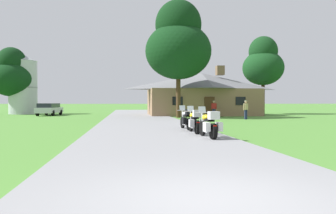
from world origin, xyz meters
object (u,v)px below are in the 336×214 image
Objects in this scene: tree_by_lodge_front at (178,43)px; parked_silver_suv_far_left at (49,109)px; motorcycle_silver_farthest_in_row at (187,119)px; bystander_tan_shirt_beside_signpost at (246,109)px; tree_left_far at (12,74)px; motorcycle_yellow_second_in_row at (195,122)px; tree_right_of_lodge at (263,63)px; motorcycle_yellow_nearest_to_camera at (209,125)px; metal_silo_distant at (23,84)px; bystander_red_shirt_near_lodge at (214,108)px.

tree_by_lodge_front is 16.84m from parked_silver_suv_far_left.
motorcycle_silver_farthest_in_row is 12.90m from bystander_tan_shirt_beside_signpost.
tree_by_lodge_front reaches higher than tree_left_far.
parked_silver_suv_far_left is (-13.89, 6.88, -6.57)m from tree_by_lodge_front.
tree_right_of_lodge is at bearing 59.76° from motorcycle_yellow_second_in_row.
motorcycle_yellow_nearest_to_camera is 0.44× the size of parked_silver_suv_far_left.
bystander_tan_shirt_beside_signpost is 15.21m from tree_right_of_lodge.
tree_left_far is at bearing -58.32° from bystander_tan_shirt_beside_signpost.
motorcycle_yellow_second_in_row is (-0.15, 2.20, 0.00)m from motorcycle_yellow_nearest_to_camera.
metal_silo_distant reaches higher than motorcycle_yellow_second_in_row.
tree_left_far is 1.10× the size of metal_silo_distant.
motorcycle_yellow_second_in_row is 18.17m from tree_by_lodge_front.
motorcycle_yellow_second_in_row is 0.18× the size of tree_by_lodge_front.
bystander_red_shirt_near_lodge is 0.20× the size of tree_left_far.
motorcycle_yellow_nearest_to_camera is 0.21× the size of tree_right_of_lodge.
bystander_red_shirt_near_lodge is 1.00× the size of bystander_tan_shirt_beside_signpost.
motorcycle_yellow_second_in_row is 1.24× the size of bystander_red_shirt_near_lodge.
tree_right_of_lodge reaches higher than metal_silo_distant.
motorcycle_silver_farthest_in_row is (0.01, 2.13, 0.00)m from motorcycle_yellow_second_in_row.
metal_silo_distant is at bearing 117.08° from motorcycle_silver_farthest_in_row.
parked_silver_suv_far_left is at bearing 153.65° from tree_by_lodge_front.
parked_silver_suv_far_left is (4.43, -5.28, -3.07)m from metal_silo_distant.
tree_left_far is 1.78× the size of parked_silver_suv_far_left.
parked_silver_suv_far_left is (-12.18, 25.84, 0.17)m from motorcycle_yellow_nearest_to_camera.
tree_by_lodge_front is at bearing -154.23° from bystander_red_shirt_near_lodge.
tree_by_lodge_front is at bearing 83.04° from motorcycle_yellow_second_in_row.
motorcycle_silver_farthest_in_row is at bearing -92.72° from bystander_red_shirt_near_lodge.
bystander_tan_shirt_beside_signpost is 9.32m from tree_by_lodge_front.
tree_right_of_lodge is at bearing -7.16° from metal_silo_distant.
bystander_red_shirt_near_lodge reaches higher than parked_silver_suv_far_left.
bystander_tan_shirt_beside_signpost is 28.91m from metal_silo_distant.
metal_silo_distant is at bearing 113.89° from motorcycle_yellow_nearest_to_camera.
metal_silo_distant is (-22.10, 11.63, 2.90)m from bystander_red_shirt_near_lodge.
tree_by_lodge_front reaches higher than metal_silo_distant.
motorcycle_silver_farthest_in_row is at bearing -58.43° from metal_silo_distant.
motorcycle_silver_farthest_in_row is (-0.14, 4.33, 0.00)m from motorcycle_yellow_nearest_to_camera.
motorcycle_yellow_nearest_to_camera is 0.18× the size of tree_by_lodge_front.
tree_left_far is at bearing 149.43° from tree_by_lodge_front.
motorcycle_yellow_second_in_row is 0.27× the size of metal_silo_distant.
metal_silo_distant is at bearing 119.03° from motorcycle_yellow_second_in_row.
motorcycle_silver_farthest_in_row is at bearing -56.00° from tree_left_far.
bystander_red_shirt_near_lodge is (5.50, 19.50, 0.34)m from motorcycle_yellow_nearest_to_camera.
tree_right_of_lodge reaches higher than parked_silver_suv_far_left.
motorcycle_yellow_nearest_to_camera is 4.33m from motorcycle_silver_farthest_in_row.
tree_by_lodge_front reaches higher than motorcycle_yellow_nearest_to_camera.
parked_silver_suv_far_left reaches higher than motorcycle_yellow_nearest_to_camera.
bystander_red_shirt_near_lodge is at bearing 65.12° from motorcycle_silver_farthest_in_row.
parked_silver_suv_far_left is at bearing -55.80° from bystander_tan_shirt_beside_signpost.
motorcycle_silver_farthest_in_row is 16.19m from bystander_red_shirt_near_lodge.
tree_by_lodge_front is at bearing -146.19° from tree_right_of_lodge.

